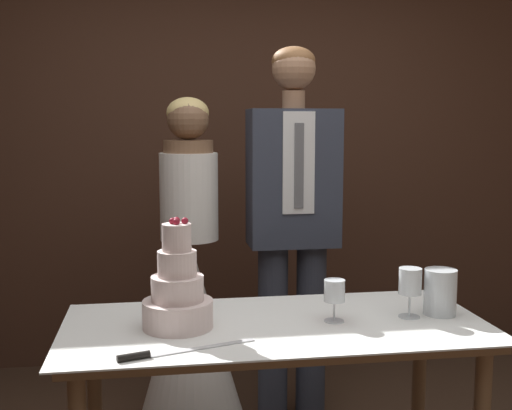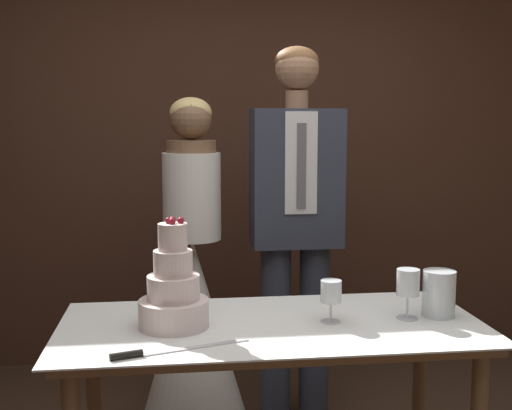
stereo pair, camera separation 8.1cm
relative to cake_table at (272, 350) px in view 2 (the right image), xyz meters
name	(u,v)px [view 2 (the right image)]	position (x,y,z in m)	size (l,w,h in m)	color
wall_back	(238,146)	(0.06, 1.86, 0.66)	(4.67, 0.12, 2.70)	#472B1E
cake_table	(272,350)	(0.00, 0.00, 0.00)	(1.50, 0.70, 0.79)	brown
tiered_cake	(174,293)	(-0.34, 0.00, 0.22)	(0.24, 0.24, 0.39)	beige
cake_knife	(155,352)	(-0.40, -0.26, 0.11)	(0.44, 0.15, 0.02)	silver
wine_glass_near	(331,294)	(0.21, -0.02, 0.20)	(0.07, 0.07, 0.15)	silver
wine_glass_middle	(408,285)	(0.50, -0.01, 0.22)	(0.08, 0.08, 0.18)	silver
hurricane_candle	(439,295)	(0.62, 0.01, 0.18)	(0.12, 0.12, 0.17)	silver
bride	(193,308)	(-0.25, 0.90, -0.10)	(0.54, 0.54, 1.62)	white
groom	(296,214)	(0.25, 0.90, 0.36)	(0.44, 0.25, 1.86)	#333847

